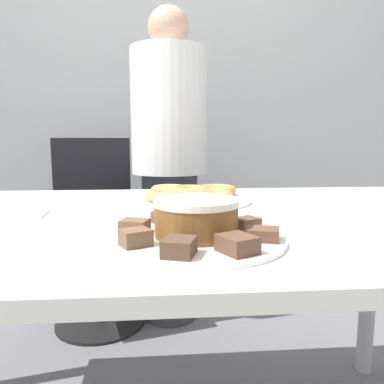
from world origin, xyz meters
name	(u,v)px	position (x,y,z in m)	size (l,w,h in m)	color
wall_back	(169,78)	(0.00, 1.58, 1.30)	(8.00, 0.05, 2.60)	#A8AAAD
table	(184,246)	(0.00, 0.00, 0.65)	(1.60, 0.95, 0.73)	silver
person_standing	(170,163)	(-0.01, 0.95, 0.80)	(0.37, 0.37, 1.53)	#383842
office_chair_left	(97,234)	(-0.38, 0.95, 0.44)	(0.54, 0.54, 0.92)	black
plate_cake	(196,239)	(0.01, -0.24, 0.73)	(0.32, 0.32, 0.01)	white
plate_donuts	(189,200)	(0.03, 0.19, 0.73)	(0.36, 0.36, 0.01)	white
frosted_cake	(196,217)	(0.01, -0.24, 0.77)	(0.15, 0.15, 0.07)	brown
lamington_0	(247,223)	(0.11, -0.19, 0.75)	(0.06, 0.06, 0.02)	brown
lamington_1	(208,217)	(0.05, -0.13, 0.75)	(0.06, 0.06, 0.02)	brown
lamington_2	(165,218)	(-0.05, -0.14, 0.75)	(0.06, 0.07, 0.02)	brown
lamington_3	(135,226)	(-0.10, -0.21, 0.75)	(0.06, 0.06, 0.02)	brown
lamington_4	(136,238)	(-0.10, -0.30, 0.75)	(0.06, 0.06, 0.03)	brown
lamington_5	(179,247)	(-0.03, -0.36, 0.75)	(0.06, 0.06, 0.03)	#513828
lamington_6	(237,244)	(0.06, -0.35, 0.75)	(0.07, 0.07, 0.03)	brown
lamington_7	(262,234)	(0.12, -0.28, 0.75)	(0.07, 0.06, 0.02)	brown
donut_0	(189,192)	(0.03, 0.19, 0.76)	(0.13, 0.13, 0.04)	#D18E4C
donut_1	(216,190)	(0.12, 0.25, 0.75)	(0.12, 0.12, 0.03)	#D18E4C
donut_2	(169,190)	(-0.03, 0.27, 0.75)	(0.12, 0.12, 0.03)	#E5AD66
donut_3	(165,195)	(-0.04, 0.16, 0.75)	(0.11, 0.11, 0.03)	tan
donut_4	(215,197)	(0.09, 0.10, 0.76)	(0.11, 0.11, 0.03)	#D18E4C
napkin	(18,215)	(-0.40, 0.02, 0.73)	(0.14, 0.11, 0.01)	white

